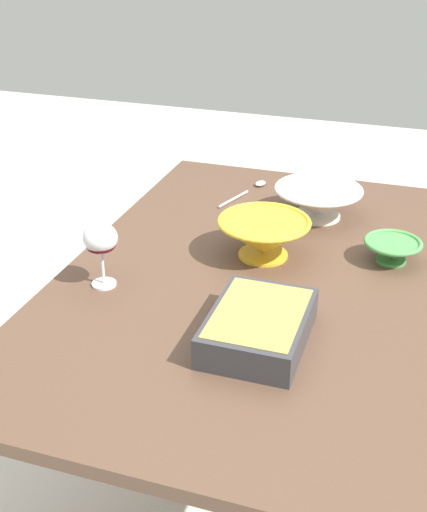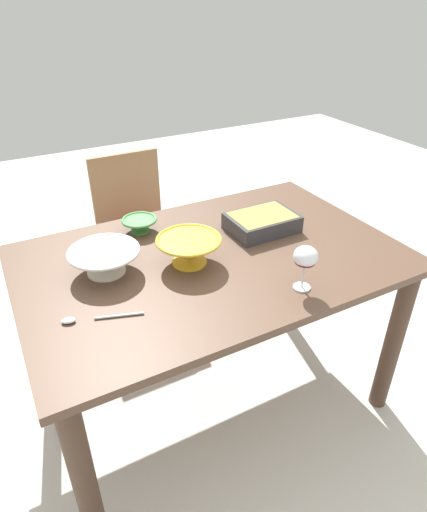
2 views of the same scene
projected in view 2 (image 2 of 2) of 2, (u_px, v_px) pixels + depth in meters
The scene contains 9 objects.
ground_plane at pixel (212, 394), 2.13m from camera, with size 8.00×8.00×0.00m, color beige.
dining_table at pixel (212, 282), 1.79m from camera, with size 1.46×0.95×0.78m.
chair at pixel (136, 231), 2.48m from camera, with size 0.40×0.41×0.92m.
wine_glass at pixel (305, 259), 1.48m from camera, with size 0.08×0.08×0.16m.
casserole_dish at pixel (262, 222), 1.88m from camera, with size 0.28×0.20×0.07m.
mixing_bowl at pixel (140, 224), 1.87m from camera, with size 0.15×0.15×0.06m.
small_bowl at pixel (105, 260), 1.60m from camera, with size 0.26×0.26×0.09m.
serving_bowl at pixel (189, 249), 1.65m from camera, with size 0.25×0.25×0.11m.
serving_spoon at pixel (86, 319), 1.39m from camera, with size 0.25×0.10×0.01m.
Camera 2 is at (-0.69, -1.30, 1.68)m, focal length 31.19 mm.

